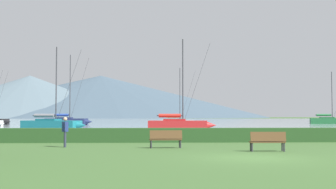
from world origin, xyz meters
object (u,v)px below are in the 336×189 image
at_px(person_seated_viewer, 65,129).
at_px(sailboat_slip_7, 67,121).
at_px(sailboat_slip_0, 330,120).
at_px(park_bench_near_path, 166,138).
at_px(sailboat_slip_2, 52,124).
at_px(sailboat_slip_4, 179,124).
at_px(park_bench_under_tree, 268,140).
at_px(sailboat_slip_3, 178,122).

bearing_deg(person_seated_viewer, sailboat_slip_7, 89.68).
distance_m(sailboat_slip_7, person_seated_viewer, 61.08).
distance_m(sailboat_slip_0, park_bench_near_path, 79.44).
bearing_deg(sailboat_slip_2, person_seated_viewer, -57.61).
bearing_deg(sailboat_slip_0, sailboat_slip_7, -156.12).
bearing_deg(sailboat_slip_0, park_bench_near_path, -103.83).
height_order(sailboat_slip_7, person_seated_viewer, sailboat_slip_7).
height_order(sailboat_slip_4, person_seated_viewer, sailboat_slip_4).
height_order(sailboat_slip_7, park_bench_under_tree, sailboat_slip_7).
distance_m(sailboat_slip_2, sailboat_slip_7, 29.65).
relative_size(sailboat_slip_0, sailboat_slip_4, 1.00).
relative_size(sailboat_slip_0, park_bench_near_path, 6.38).
bearing_deg(person_seated_viewer, sailboat_slip_0, 47.16).
bearing_deg(park_bench_near_path, sailboat_slip_0, 56.94).
bearing_deg(park_bench_near_path, sailboat_slip_3, 81.11).
relative_size(sailboat_slip_7, park_bench_near_path, 7.59).
xyz_separation_m(park_bench_under_tree, person_seated_viewer, (-10.33, 3.37, 0.44)).
bearing_deg(park_bench_near_path, park_bench_under_tree, -31.61).
height_order(sailboat_slip_0, sailboat_slip_4, sailboat_slip_4).
relative_size(sailboat_slip_4, sailboat_slip_7, 0.84).
bearing_deg(sailboat_slip_2, park_bench_under_tree, -43.64).
bearing_deg(sailboat_slip_4, sailboat_slip_0, 55.03).
distance_m(sailboat_slip_0, sailboat_slip_7, 55.05).
bearing_deg(sailboat_slip_0, person_seated_viewer, -107.54).
relative_size(sailboat_slip_0, person_seated_viewer, 6.81).
bearing_deg(sailboat_slip_0, sailboat_slip_3, -147.02).
relative_size(sailboat_slip_7, park_bench_under_tree, 7.78).
bearing_deg(sailboat_slip_3, sailboat_slip_0, 20.44).
xyz_separation_m(sailboat_slip_3, sailboat_slip_4, (-1.64, -27.94, 0.09)).
relative_size(sailboat_slip_3, sailboat_slip_7, 0.80).
xyz_separation_m(sailboat_slip_4, park_bench_near_path, (-2.76, -30.80, -0.16)).
relative_size(sailboat_slip_3, park_bench_near_path, 6.08).
bearing_deg(sailboat_slip_3, park_bench_near_path, -92.21).
bearing_deg(person_seated_viewer, sailboat_slip_4, 63.88).
relative_size(park_bench_near_path, person_seated_viewer, 1.07).
distance_m(park_bench_near_path, person_seated_viewer, 5.59).
xyz_separation_m(sailboat_slip_0, person_seated_viewer, (-43.36, -68.93, 0.23)).
xyz_separation_m(sailboat_slip_0, sailboat_slip_3, (-33.46, -11.10, -0.14)).
xyz_separation_m(sailboat_slip_0, sailboat_slip_4, (-35.10, -39.04, -0.05)).
relative_size(park_bench_under_tree, person_seated_viewer, 1.04).
xyz_separation_m(sailboat_slip_2, park_bench_under_tree, (17.70, -34.02, -0.16)).
bearing_deg(sailboat_slip_7, person_seated_viewer, -69.56).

